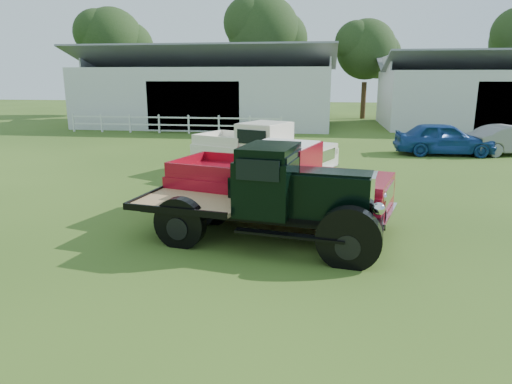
% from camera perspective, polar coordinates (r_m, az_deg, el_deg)
% --- Properties ---
extents(ground, '(120.00, 120.00, 0.00)m').
position_cam_1_polar(ground, '(9.53, -2.27, -7.85)').
color(ground, '#2E4816').
extents(shed_left, '(18.80, 10.20, 5.60)m').
position_cam_1_polar(shed_left, '(35.75, -5.72, 12.88)').
color(shed_left, '#AAAAAA').
rests_on(shed_left, ground).
extents(shed_right, '(16.80, 9.20, 5.20)m').
position_cam_1_polar(shed_right, '(37.76, 28.09, 11.09)').
color(shed_right, '#AAAAAA').
rests_on(shed_right, ground).
extents(fence_rail, '(14.20, 0.16, 1.20)m').
position_cam_1_polar(fence_rail, '(30.40, -10.23, 8.36)').
color(fence_rail, white).
rests_on(fence_rail, ground).
extents(tree_a, '(6.30, 6.30, 10.50)m').
position_cam_1_polar(tree_a, '(46.11, -17.46, 15.65)').
color(tree_a, black).
rests_on(tree_a, ground).
extents(tree_b, '(6.90, 6.90, 11.50)m').
position_cam_1_polar(tree_b, '(43.10, 0.93, 17.08)').
color(tree_b, black).
rests_on(tree_b, ground).
extents(tree_c, '(5.40, 5.40, 9.00)m').
position_cam_1_polar(tree_c, '(41.81, 13.50, 15.09)').
color(tree_c, black).
rests_on(tree_c, ground).
extents(vintage_flatbed, '(5.75, 3.02, 2.17)m').
position_cam_1_polar(vintage_flatbed, '(9.96, 1.07, -0.29)').
color(vintage_flatbed, black).
rests_on(vintage_flatbed, ground).
extents(red_pickup, '(5.96, 3.55, 2.04)m').
position_cam_1_polar(red_pickup, '(11.29, 2.70, 1.10)').
color(red_pickup, maroon).
rests_on(red_pickup, ground).
extents(white_pickup, '(5.69, 4.01, 1.95)m').
position_cam_1_polar(white_pickup, '(16.64, 0.78, 5.21)').
color(white_pickup, silver).
rests_on(white_pickup, ground).
extents(misc_car_blue, '(4.52, 1.90, 1.53)m').
position_cam_1_polar(misc_car_blue, '(23.29, 22.45, 6.19)').
color(misc_car_blue, navy).
rests_on(misc_car_blue, ground).
extents(misc_car_grey, '(4.44, 2.75, 1.38)m').
position_cam_1_polar(misc_car_grey, '(24.73, 29.29, 5.70)').
color(misc_car_grey, gray).
rests_on(misc_car_grey, ground).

